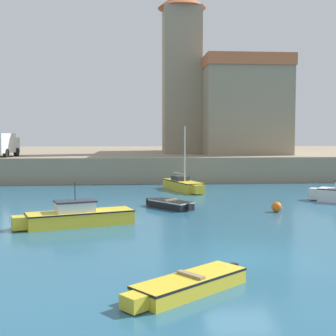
% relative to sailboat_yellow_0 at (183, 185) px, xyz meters
% --- Properties ---
extents(ground_plane, '(200.00, 200.00, 0.00)m').
position_rel_sailboat_yellow_0_xyz_m(ground_plane, '(-0.17, -20.10, -0.47)').
color(ground_plane, '#28607F').
extents(quay_seawall, '(120.00, 40.00, 2.35)m').
position_rel_sailboat_yellow_0_xyz_m(quay_seawall, '(-0.17, 25.06, 0.70)').
color(quay_seawall, gray).
rests_on(quay_seawall, ground).
extents(sailboat_yellow_0, '(2.93, 5.55, 5.10)m').
position_rel_sailboat_yellow_0_xyz_m(sailboat_yellow_0, '(0.00, 0.00, 0.00)').
color(sailboat_yellow_0, yellow).
rests_on(sailboat_yellow_0, ground).
extents(dinghy_black_3, '(2.80, 3.23, 0.56)m').
position_rel_sailboat_yellow_0_xyz_m(dinghy_black_3, '(-1.81, -8.73, -0.21)').
color(dinghy_black_3, black).
rests_on(dinghy_black_3, ground).
extents(dinghy_yellow_4, '(3.79, 3.28, 0.54)m').
position_rel_sailboat_yellow_0_xyz_m(dinghy_yellow_4, '(-2.55, -23.79, -0.22)').
color(dinghy_yellow_4, yellow).
rests_on(dinghy_yellow_4, ground).
extents(motorboat_yellow_5, '(5.85, 3.06, 2.16)m').
position_rel_sailboat_yellow_0_xyz_m(motorboat_yellow_5, '(-6.77, -13.73, 0.00)').
color(motorboat_yellow_5, yellow).
rests_on(motorboat_yellow_5, ground).
extents(mooring_buoy, '(0.59, 0.59, 0.59)m').
position_rel_sailboat_yellow_0_xyz_m(mooring_buoy, '(4.21, -10.58, -0.18)').
color(mooring_buoy, orange).
rests_on(mooring_buoy, ground).
extents(church, '(13.39, 17.17, 17.66)m').
position_rel_sailboat_yellow_0_xyz_m(church, '(6.75, 16.80, 7.70)').
color(church, gray).
rests_on(church, quay_seawall).
extents(truck_on_quay, '(2.74, 4.57, 2.20)m').
position_rel_sailboat_yellow_0_xyz_m(truck_on_quay, '(-16.23, 7.96, 3.10)').
color(truck_on_quay, silver).
rests_on(truck_on_quay, quay_seawall).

